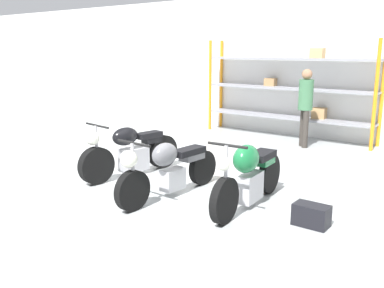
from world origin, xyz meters
name	(u,v)px	position (x,y,z in m)	size (l,w,h in m)	color
ground_plane	(177,192)	(0.00, 0.00, 0.00)	(30.00, 30.00, 0.00)	#B2B7B7
back_wall	(315,65)	(0.00, 5.40, 1.80)	(30.00, 0.08, 3.60)	white
shelving_rack	(289,88)	(-0.48, 5.04, 1.24)	(4.41, 0.63, 2.42)	orange
motorcycle_black	(130,152)	(-1.22, 0.22, 0.42)	(0.64, 2.06, 0.99)	black
motorcycle_grey	(169,168)	(0.05, -0.24, 0.45)	(0.63, 2.12, 0.97)	black
motorcycle_green	(249,174)	(1.21, 0.13, 0.48)	(0.55, 2.05, 1.04)	black
person_browsing	(306,101)	(0.29, 4.22, 1.04)	(0.45, 0.45, 1.76)	#38332D
toolbox	(311,215)	(2.19, 0.02, 0.14)	(0.44, 0.26, 0.28)	black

